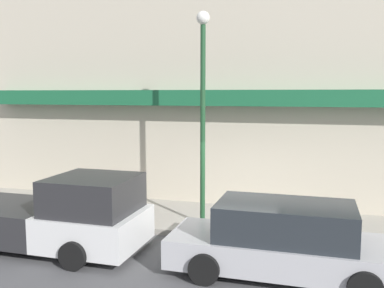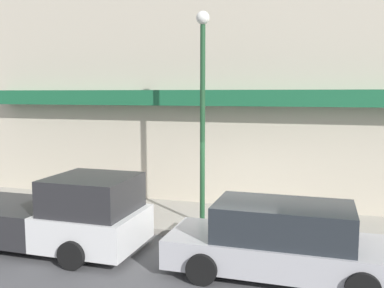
# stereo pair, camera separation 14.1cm
# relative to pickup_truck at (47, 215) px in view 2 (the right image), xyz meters

# --- Properties ---
(ground_plane) EXTENTS (80.00, 80.00, 0.00)m
(ground_plane) POSITION_rel_pickup_truck_xyz_m (4.14, 1.65, -0.80)
(ground_plane) COLOR #4C4C4F
(sidewalk) EXTENTS (36.00, 3.06, 0.17)m
(sidewalk) POSITION_rel_pickup_truck_xyz_m (4.14, 3.17, -0.72)
(sidewalk) COLOR #9E998E
(sidewalk) RESTS_ON ground
(building) EXTENTS (19.80, 3.80, 9.00)m
(building) POSITION_rel_pickup_truck_xyz_m (4.15, 6.18, 3.66)
(building) COLOR #BCB29E
(building) RESTS_ON ground
(pickup_truck) EXTENTS (5.69, 2.26, 1.86)m
(pickup_truck) POSITION_rel_pickup_truck_xyz_m (0.00, 0.00, 0.00)
(pickup_truck) COLOR silver
(pickup_truck) RESTS_ON ground
(parked_car) EXTENTS (4.85, 2.02, 1.55)m
(parked_car) POSITION_rel_pickup_truck_xyz_m (5.77, 0.00, -0.06)
(parked_car) COLOR #ADADB2
(parked_car) RESTS_ON ground
(fire_hydrant) EXTENTS (0.21, 0.21, 0.72)m
(fire_hydrant) POSITION_rel_pickup_truck_xyz_m (1.36, 2.17, -0.28)
(fire_hydrant) COLOR red
(fire_hydrant) RESTS_ON sidewalk
(street_lamp) EXTENTS (0.36, 0.36, 5.82)m
(street_lamp) POSITION_rel_pickup_truck_xyz_m (3.33, 2.43, 2.98)
(street_lamp) COLOR #1E4728
(street_lamp) RESTS_ON sidewalk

